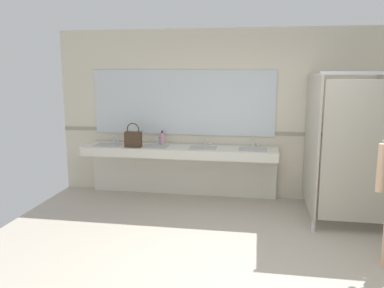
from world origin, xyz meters
TOP-DOWN VIEW (x-y plane):
  - ground_plane at (0.00, 0.00)m, footprint 6.51×5.58m
  - wall_back at (0.00, 2.55)m, footprint 6.51×0.12m
  - wall_back_tile_band at (0.00, 2.48)m, footprint 6.51×0.01m
  - vanity_counter at (-1.19, 2.27)m, footprint 3.06×0.57m
  - mirror_panel at (-1.19, 2.48)m, footprint 2.96×0.02m
  - handbag at (-1.89, 2.04)m, footprint 0.26×0.10m
  - soap_dispenser at (-1.51, 2.35)m, footprint 0.07×0.07m

SIDE VIEW (x-z plane):
  - ground_plane at x=0.00m, z-range -0.10..0.00m
  - vanity_counter at x=-1.19m, z-range 0.15..1.10m
  - soap_dispenser at x=-1.51m, z-range 0.83..1.05m
  - handbag at x=-1.89m, z-range 0.79..1.17m
  - wall_back_tile_band at x=0.00m, z-range 1.02..1.08m
  - wall_back at x=0.00m, z-range 0.00..2.67m
  - mirror_panel at x=-1.19m, z-range 1.00..2.03m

